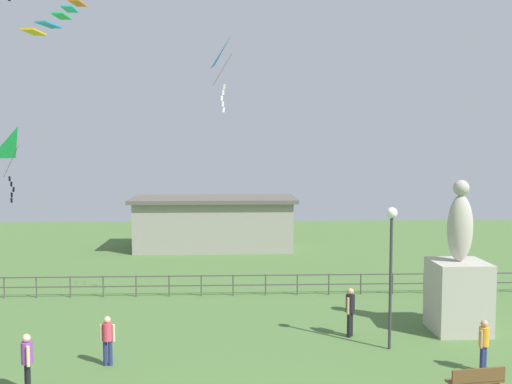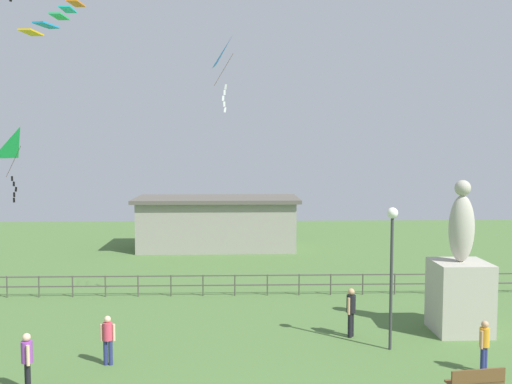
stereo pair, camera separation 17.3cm
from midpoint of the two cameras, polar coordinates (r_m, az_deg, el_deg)
The scene contains 11 objects.
statue_monument at distance 21.99m, azimuth 19.81°, elevation -8.69°, with size 1.89×1.89×5.46m.
lamppost at distance 19.15m, azimuth 13.59°, elevation -5.37°, with size 0.36×0.36×4.68m.
park_bench at distance 16.90m, azimuth 21.26°, elevation -17.18°, with size 1.54×0.62×0.85m.
person_0 at distance 17.20m, azimuth -21.49°, elevation -15.11°, with size 0.30×0.45×1.63m.
person_1 at distance 20.67m, azimuth 9.65°, elevation -11.39°, with size 0.33×0.45×1.72m.
person_4 at distance 18.48m, azimuth -14.24°, elevation -13.76°, with size 0.46×0.28×1.52m.
person_7 at distance 18.63m, azimuth 21.98°, elevation -13.73°, with size 0.37×0.35×1.56m.
kite_0 at distance 22.58m, azimuth -2.13°, elevation 13.33°, with size 1.18×0.93×2.87m.
kite_3 at distance 24.97m, azimuth -22.16°, elevation 4.09°, with size 1.38×1.24×2.96m.
waterfront_railing at distance 25.89m, azimuth -0.74°, elevation -8.91°, with size 36.00×0.06×0.95m.
pavilion_building at distance 37.53m, azimuth -3.74°, elevation -3.06°, with size 10.53×4.88×3.36m.
Camera 2 is at (-0.63, -11.19, 6.61)m, focal length 40.30 mm.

